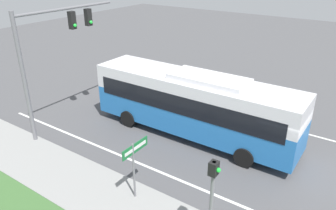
{
  "coord_description": "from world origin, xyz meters",
  "views": [
    {
      "loc": [
        -13.2,
        -2.53,
        8.66
      ],
      "look_at": [
        -0.71,
        6.03,
        1.76
      ],
      "focal_mm": 35.0,
      "sensor_mm": 36.0,
      "label": 1
    }
  ],
  "objects_px": {
    "street_sign": "(135,160)",
    "bus": "(193,102)",
    "signal_gantry": "(53,45)",
    "pedestrian_signal": "(212,193)"
  },
  "relations": [
    {
      "from": "bus",
      "to": "pedestrian_signal",
      "type": "xyz_separation_m",
      "value": [
        -6.13,
        -4.23,
        0.34
      ]
    },
    {
      "from": "signal_gantry",
      "to": "pedestrian_signal",
      "type": "distance_m",
      "value": 11.14
    },
    {
      "from": "bus",
      "to": "street_sign",
      "type": "xyz_separation_m",
      "value": [
        -5.56,
        -0.74,
        -0.14
      ]
    },
    {
      "from": "pedestrian_signal",
      "to": "street_sign",
      "type": "xyz_separation_m",
      "value": [
        0.57,
        3.49,
        -0.48
      ]
    },
    {
      "from": "signal_gantry",
      "to": "pedestrian_signal",
      "type": "bearing_deg",
      "value": -105.09
    },
    {
      "from": "bus",
      "to": "street_sign",
      "type": "distance_m",
      "value": 5.61
    },
    {
      "from": "street_sign",
      "to": "signal_gantry",
      "type": "bearing_deg",
      "value": 72.11
    },
    {
      "from": "signal_gantry",
      "to": "street_sign",
      "type": "relative_size",
      "value": 2.62
    },
    {
      "from": "bus",
      "to": "signal_gantry",
      "type": "relative_size",
      "value": 1.68
    },
    {
      "from": "street_sign",
      "to": "bus",
      "type": "bearing_deg",
      "value": 7.61
    }
  ]
}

